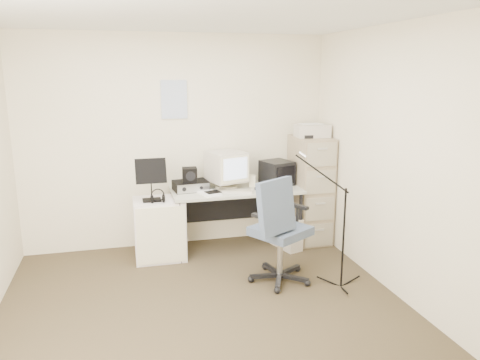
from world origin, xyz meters
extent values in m
cube|color=#443622|center=(0.00, 0.00, -0.01)|extent=(3.60, 3.60, 0.01)
cube|color=white|center=(0.00, 0.00, 2.50)|extent=(3.60, 3.60, 0.01)
cube|color=beige|center=(0.00, 1.80, 1.25)|extent=(3.60, 0.02, 2.50)
cube|color=beige|center=(0.00, -1.80, 1.25)|extent=(3.60, 0.02, 2.50)
cube|color=beige|center=(1.80, 0.00, 1.25)|extent=(0.02, 3.60, 2.50)
cube|color=white|center=(-0.02, 1.79, 1.75)|extent=(0.30, 0.02, 0.44)
cube|color=tan|center=(1.58, 1.48, 0.65)|extent=(0.40, 0.60, 1.30)
cube|color=beige|center=(1.58, 1.48, 1.37)|extent=(0.41, 0.29, 0.15)
cube|color=#B3B1A2|center=(0.63, 1.45, 0.36)|extent=(1.50, 0.70, 0.73)
cube|color=beige|center=(0.53, 1.53, 0.94)|extent=(0.49, 0.50, 0.43)
cube|color=black|center=(1.16, 1.52, 0.87)|extent=(0.40, 0.42, 0.29)
cube|color=beige|center=(0.84, 1.50, 0.80)|extent=(0.09, 0.09, 0.14)
cube|color=beige|center=(0.57, 1.29, 0.74)|extent=(0.43, 0.26, 0.02)
cube|color=black|center=(0.88, 1.29, 0.75)|extent=(0.11, 0.13, 0.03)
cube|color=black|center=(0.10, 1.50, 0.78)|extent=(0.41, 0.31, 0.11)
cube|color=black|center=(0.09, 1.47, 0.92)|extent=(0.18, 0.17, 0.16)
cube|color=white|center=(0.28, 1.28, 0.74)|extent=(0.26, 0.31, 0.02)
cube|color=beige|center=(1.21, 1.29, 0.19)|extent=(0.30, 0.45, 0.39)
cube|color=slate|center=(0.83, 0.45, 0.55)|extent=(0.87, 0.87, 1.10)
cube|color=silver|center=(-0.28, 1.35, 0.34)|extent=(0.56, 0.45, 0.69)
cube|color=black|center=(-0.35, 1.32, 0.93)|extent=(0.37, 0.27, 0.48)
torus|color=black|center=(-0.29, 1.23, 0.74)|extent=(0.21, 0.21, 0.03)
cylinder|color=black|center=(1.38, 0.18, 0.65)|extent=(0.03, 0.03, 1.30)
camera|label=1|loc=(-0.66, -3.69, 2.07)|focal=35.00mm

